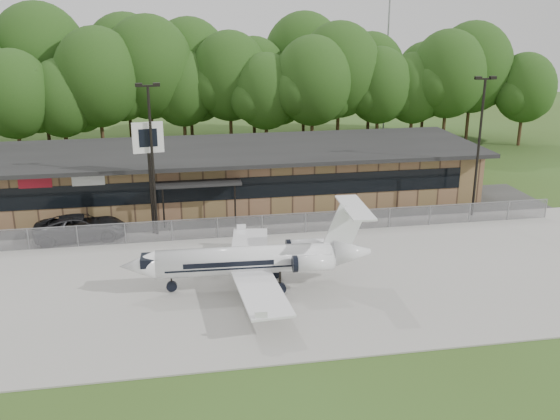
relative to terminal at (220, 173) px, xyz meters
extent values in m
plane|color=#374D1B|center=(0.00, -23.94, -2.18)|extent=(160.00, 160.00, 0.00)
cube|color=#9E9B93|center=(0.00, -15.94, -2.14)|extent=(64.00, 18.00, 0.08)
cube|color=#383835|center=(0.00, -4.44, -2.15)|extent=(50.00, 9.00, 0.06)
cube|color=brown|center=(0.00, 0.06, -0.18)|extent=(40.00, 10.00, 4.00)
cube|color=black|center=(0.00, -4.96, 0.12)|extent=(36.00, 0.08, 1.60)
cube|color=black|center=(0.00, -0.44, 1.97)|extent=(41.00, 11.50, 0.30)
cube|color=black|center=(-2.00, -5.54, 0.82)|extent=(6.00, 1.60, 0.20)
cube|color=#AC1524|center=(-13.00, -4.99, 1.22)|extent=(2.20, 0.06, 0.70)
cube|color=silver|center=(-9.50, -4.99, 1.22)|extent=(2.20, 0.06, 0.70)
cube|color=gray|center=(0.00, -8.94, -1.43)|extent=(46.00, 0.03, 1.50)
cube|color=gray|center=(0.00, -8.94, -0.68)|extent=(46.00, 0.04, 0.04)
cylinder|color=gray|center=(22.00, 24.06, 10.32)|extent=(0.20, 0.20, 25.00)
cylinder|color=black|center=(-5.00, -7.44, 2.82)|extent=(0.18, 0.18, 10.00)
cube|color=black|center=(-5.00, -7.44, 7.87)|extent=(1.20, 0.12, 0.12)
cube|color=black|center=(-5.55, -7.44, 7.94)|extent=(0.45, 0.30, 0.22)
cube|color=black|center=(-4.45, -7.44, 7.94)|extent=(0.45, 0.30, 0.22)
cylinder|color=black|center=(18.00, -7.44, 2.82)|extent=(0.18, 0.18, 10.00)
cube|color=black|center=(18.00, -7.44, 7.87)|extent=(1.20, 0.12, 0.12)
cube|color=black|center=(17.45, -7.44, 7.94)|extent=(0.45, 0.30, 0.22)
cube|color=black|center=(18.55, -7.44, 7.94)|extent=(0.45, 0.30, 0.22)
cylinder|color=white|center=(-0.09, -16.99, -0.54)|extent=(9.69, 1.95, 1.54)
cone|color=white|center=(-5.87, -16.75, -0.54)|extent=(1.99, 1.62, 1.54)
cone|color=white|center=(5.78, -17.25, -0.39)|extent=(2.18, 1.63, 1.54)
cube|color=white|center=(0.26, -20.19, -0.97)|extent=(2.37, 5.87, 0.12)
cube|color=white|center=(0.53, -13.84, -0.97)|extent=(2.37, 5.87, 0.12)
cylinder|color=white|center=(3.32, -18.35, -0.39)|extent=(2.15, 0.96, 0.87)
cylinder|color=white|center=(3.43, -15.94, -0.39)|extent=(2.15, 0.96, 0.87)
cube|color=white|center=(5.30, -17.23, 1.00)|extent=(2.37, 0.24, 2.90)
cube|color=white|center=(5.88, -17.25, 2.21)|extent=(1.44, 4.48, 0.10)
cube|color=black|center=(-5.19, -16.77, -0.27)|extent=(1.01, 1.20, 0.48)
cube|color=black|center=(1.64, -17.07, -1.84)|extent=(0.87, 2.34, 0.67)
cylinder|color=black|center=(-4.13, -16.82, -1.84)|extent=(0.60, 0.60, 0.21)
imported|color=#2D2D2F|center=(-9.95, -7.35, -1.35)|extent=(6.19, 3.24, 1.66)
cylinder|color=black|center=(-5.21, -7.14, 1.49)|extent=(0.25, 0.25, 7.33)
cube|color=silver|center=(-5.21, -7.14, 4.51)|extent=(2.03, 0.52, 2.01)
cube|color=black|center=(-5.19, -7.26, 4.51)|extent=(1.18, 0.21, 1.19)
camera|label=1|loc=(-3.79, -48.13, 12.64)|focal=40.00mm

